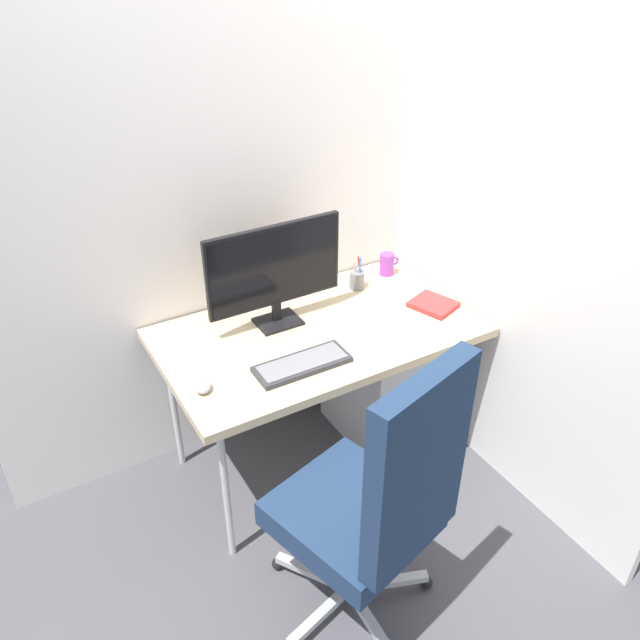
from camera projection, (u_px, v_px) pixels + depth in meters
The scene contains 12 objects.
ground_plane at pixel (319, 456), 3.13m from camera, with size 8.00×8.00×0.00m, color #4C4C51.
wall_back at pixel (269, 153), 2.69m from camera, with size 2.67×0.04×2.80m, color white.
wall_side_right at pixel (495, 166), 2.55m from camera, with size 0.04×2.09×2.80m, color white.
desk at pixel (319, 337), 2.75m from camera, with size 1.35×0.78×0.75m.
office_chair at pixel (377, 503), 2.09m from camera, with size 0.65×0.64×1.21m.
filing_cabinet at pixel (380, 382), 3.15m from camera, with size 0.38×0.53×0.60m.
monitor at pixel (275, 269), 2.65m from camera, with size 0.61×0.15×0.45m.
keyboard at pixel (302, 364), 2.50m from camera, with size 0.38×0.15×0.02m.
mouse at pixel (203, 386), 2.37m from camera, with size 0.06×0.09×0.04m, color #9EA0A5.
pen_holder at pixel (357, 279), 3.01m from camera, with size 0.07×0.07×0.16m.
notebook at pixel (433, 305), 2.88m from camera, with size 0.16×0.19×0.02m, color #B23333.
coffee_mug at pixel (387, 264), 3.13m from camera, with size 0.11×0.07×0.11m.
Camera 1 is at (-1.15, -1.98, 2.24)m, focal length 35.79 mm.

